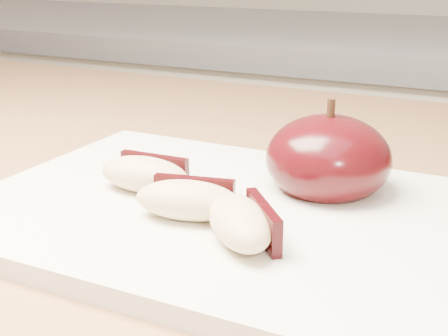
% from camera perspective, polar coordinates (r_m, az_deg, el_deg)
% --- Properties ---
extents(back_cabinet, '(2.40, 0.62, 0.94)m').
position_cam_1_polar(back_cabinet, '(1.31, 13.89, -8.74)').
color(back_cabinet, silver).
rests_on(back_cabinet, ground).
extents(cutting_board, '(0.33, 0.24, 0.01)m').
position_cam_1_polar(cutting_board, '(0.41, 0.00, -4.22)').
color(cutting_board, silver).
rests_on(cutting_board, island_counter).
extents(apple_half, '(0.10, 0.10, 0.07)m').
position_cam_1_polar(apple_half, '(0.43, 9.50, 0.84)').
color(apple_half, black).
rests_on(apple_half, cutting_board).
extents(apple_wedge_a, '(0.07, 0.03, 0.02)m').
position_cam_1_polar(apple_wedge_a, '(0.43, -7.20, -0.53)').
color(apple_wedge_a, '#CDB182').
rests_on(apple_wedge_a, cutting_board).
extents(apple_wedge_b, '(0.07, 0.04, 0.02)m').
position_cam_1_polar(apple_wedge_b, '(0.38, -3.26, -2.88)').
color(apple_wedge_b, '#CDB182').
rests_on(apple_wedge_b, cutting_board).
extents(apple_wedge_c, '(0.07, 0.07, 0.02)m').
position_cam_1_polar(apple_wedge_c, '(0.35, 1.69, -4.97)').
color(apple_wedge_c, '#CDB182').
rests_on(apple_wedge_c, cutting_board).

